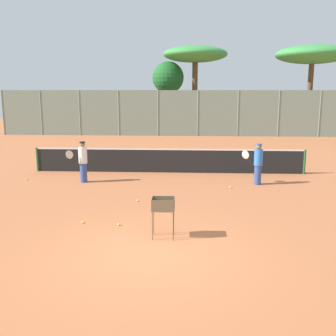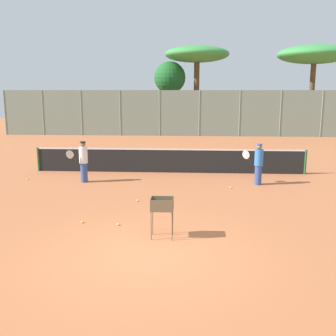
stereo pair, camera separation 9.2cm
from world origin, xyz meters
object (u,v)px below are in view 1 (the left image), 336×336
ball_cart (163,207)px  player_white_outfit (83,161)px  player_red_cap (258,163)px  parked_car (264,125)px  tennis_net (169,160)px

ball_cart → player_white_outfit: bearing=121.7°
player_red_cap → parked_car: size_ratio=0.38×
ball_cart → parked_car: size_ratio=0.24×
player_white_outfit → ball_cart: (3.56, -5.77, -0.06)m
tennis_net → player_red_cap: (3.56, -2.02, 0.27)m
tennis_net → parked_car: size_ratio=2.84×
tennis_net → ball_cart: size_ratio=11.69×
player_white_outfit → ball_cart: bearing=92.1°
player_red_cap → ball_cart: bearing=86.3°
player_white_outfit → parked_car: (10.46, 18.19, -0.19)m
player_red_cap → ball_cart: 6.63m
parked_car → player_red_cap: bearing=-101.2°
tennis_net → ball_cart: tennis_net is taller
ball_cart → parked_car: 24.93m
player_white_outfit → ball_cart: player_white_outfit is taller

